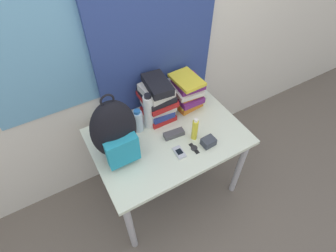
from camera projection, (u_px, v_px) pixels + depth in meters
ground_plane at (190, 220)px, 2.21m from camera, size 12.00×12.00×0.00m
wall_back at (134, 40)px, 1.78m from camera, size 6.00×0.06×2.50m
curtain_blue at (156, 38)px, 1.79m from camera, size 0.92×0.04×2.50m
desk at (168, 143)px, 1.97m from camera, size 1.09×0.75×0.72m
backpack at (115, 132)px, 1.63m from camera, size 0.30×0.23×0.52m
book_stack_left at (157, 99)px, 1.93m from camera, size 0.23×0.29×0.33m
book_stack_center at (186, 91)px, 2.03m from camera, size 0.23×0.29×0.26m
water_bottle at (138, 121)px, 1.87m from camera, size 0.07×0.07×0.19m
sports_bottle at (149, 112)px, 1.86m from camera, size 0.07×0.07×0.30m
sunscreen_bottle at (195, 129)px, 1.82m from camera, size 0.04×0.04×0.19m
cell_phone at (179, 152)px, 1.79m from camera, size 0.06×0.11×0.02m
sunglasses_case at (174, 134)px, 1.88m from camera, size 0.15×0.07×0.04m
camera_pouch at (208, 142)px, 1.82m from camera, size 0.10×0.08×0.06m
wristwatch at (194, 148)px, 1.81m from camera, size 0.04×0.10×0.01m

